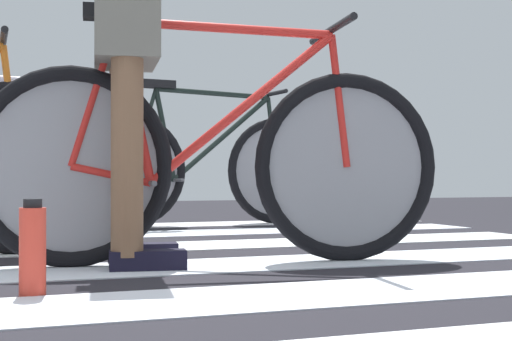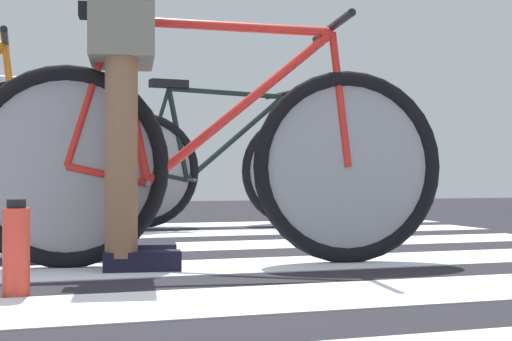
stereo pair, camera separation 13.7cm
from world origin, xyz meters
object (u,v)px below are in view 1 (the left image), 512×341
bicycle_1_of_4 (213,159)px  cyclist_1_of_4 (127,85)px  bicycle_4_of_4 (206,167)px  water_bottle (33,249)px

bicycle_1_of_4 → cyclist_1_of_4: 0.41m
bicycle_4_of_4 → water_bottle: (-1.32, -2.67, -0.26)m
cyclist_1_of_4 → bicycle_4_of_4: (0.94, 2.09, -0.27)m
bicycle_1_of_4 → water_bottle: size_ratio=6.58×
cyclist_1_of_4 → water_bottle: size_ratio=3.83×
bicycle_1_of_4 → water_bottle: bearing=-132.9°
bicycle_1_of_4 → bicycle_4_of_4: (0.64, 2.14, 0.00)m
cyclist_1_of_4 → bicycle_4_of_4: cyclist_1_of_4 is taller
bicycle_1_of_4 → cyclist_1_of_4: cyclist_1_of_4 is taller
bicycle_1_of_4 → bicycle_4_of_4: bearing=82.5°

